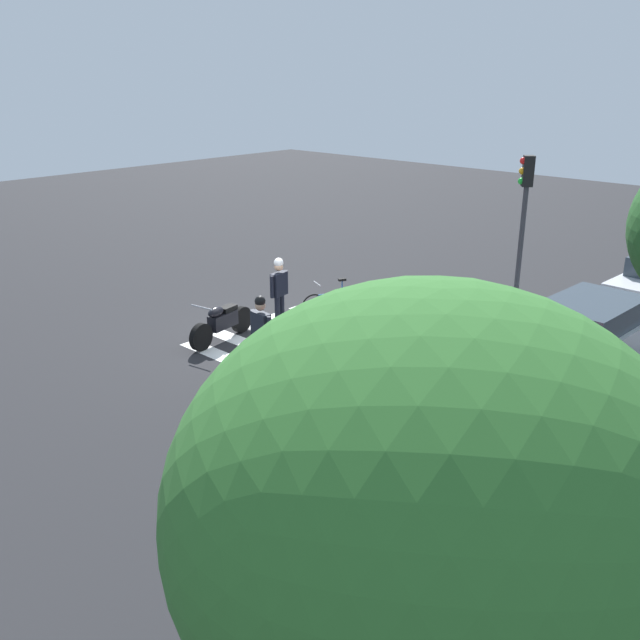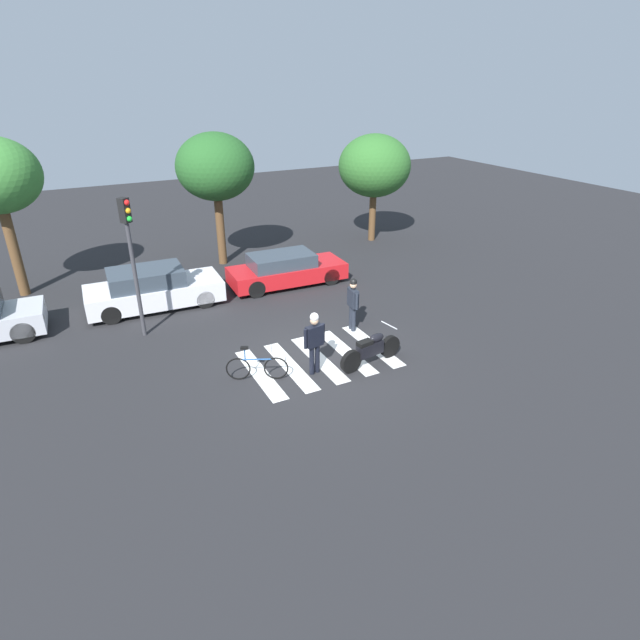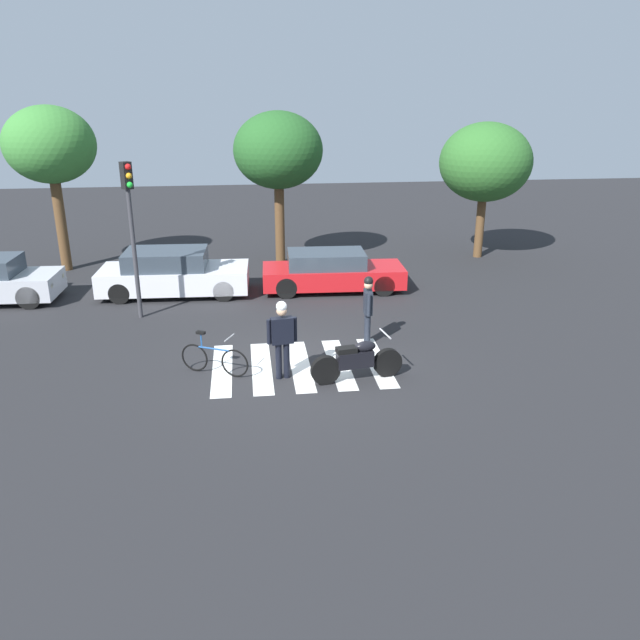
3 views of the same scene
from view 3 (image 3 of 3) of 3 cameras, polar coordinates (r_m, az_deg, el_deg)
ground_plane at (r=14.68m, az=-1.78°, el=-4.14°), size 60.00×60.00×0.00m
police_motorcycle at (r=13.81m, az=3.34°, el=-3.69°), size 2.09×0.65×1.04m
leaning_bicycle at (r=14.32m, az=-9.56°, el=-3.47°), size 1.51×0.76×0.99m
officer_on_foot at (r=13.69m, az=-3.45°, el=-1.30°), size 0.67×0.28×1.79m
officer_by_motorcycle at (r=15.66m, az=4.35°, el=1.33°), size 0.25×0.66×1.74m
crosswalk_stripes at (r=14.68m, az=-1.78°, el=-4.12°), size 4.05×2.90×0.01m
car_white_van at (r=20.11m, az=-13.18°, el=4.12°), size 4.61×2.03×1.41m
car_red_convertible at (r=20.02m, az=1.04°, el=4.40°), size 4.50×1.86×1.25m
traffic_light_pole at (r=17.71m, az=-16.73°, el=9.00°), size 0.34×0.35×4.28m
street_tree_near at (r=23.56m, az=-23.23°, el=14.25°), size 2.99×2.99×5.58m
street_tree_mid at (r=22.76m, az=-3.80°, el=14.98°), size 3.12×3.12×5.37m
street_tree_far at (r=24.45m, az=14.73°, el=13.60°), size 3.34×3.34×4.96m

